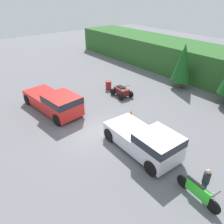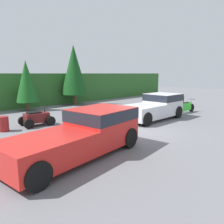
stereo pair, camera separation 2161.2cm
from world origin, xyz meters
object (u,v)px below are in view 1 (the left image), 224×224
pickup_truck_red (55,101)px  quad_atv (122,91)px  dirt_bike (198,191)px  rider_person (206,181)px  traffic_cone (131,114)px  steel_barrel (108,85)px  pickup_truck_second (147,140)px

pickup_truck_red → quad_atv: pickup_truck_red is taller
dirt_bike → rider_person: size_ratio=1.49×
quad_atv → rider_person: rider_person is taller
rider_person → traffic_cone: size_ratio=3.01×
quad_atv → rider_person: (11.32, -4.31, 0.43)m
pickup_truck_red → rider_person: size_ratio=3.75×
dirt_bike → steel_barrel: 14.16m
pickup_truck_second → rider_person: size_ratio=3.10×
rider_person → dirt_bike: bearing=-88.4°
pickup_truck_red → traffic_cone: 6.25m
pickup_truck_red → pickup_truck_second: 8.56m
pickup_truck_red → traffic_cone: pickup_truck_red is taller
pickup_truck_second → quad_atv: 8.52m
pickup_truck_second → traffic_cone: bearing=150.6°
dirt_bike → traffic_cone: 8.35m
pickup_truck_second → dirt_bike: pickup_truck_second is taller
pickup_truck_second → steel_barrel: 10.35m
traffic_cone → steel_barrel: (-5.50, 1.91, 0.19)m
dirt_bike → traffic_cone: size_ratio=4.50×
steel_barrel → pickup_truck_red: bearing=-80.0°
rider_person → pickup_truck_red: bearing=-164.0°
rider_person → steel_barrel: rider_person is taller
quad_atv → traffic_cone: quad_atv is taller
quad_atv → steel_barrel: 2.06m
steel_barrel → rider_person: bearing=-17.8°
traffic_cone → steel_barrel: 5.82m
rider_person → traffic_cone: rider_person is taller
quad_atv → steel_barrel: size_ratio=2.42×
dirt_bike → traffic_cone: (-7.85, 2.83, -0.23)m
pickup_truck_red → dirt_bike: size_ratio=2.51×
steel_barrel → pickup_truck_second: bearing=-24.3°
dirt_bike → rider_person: 0.61m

